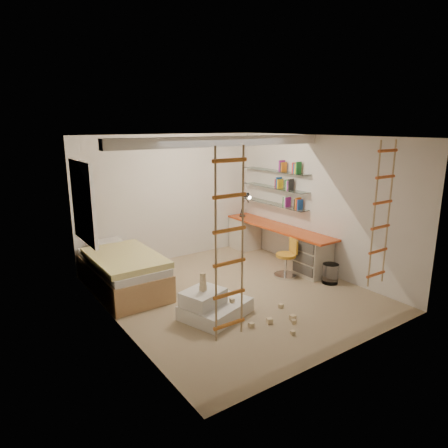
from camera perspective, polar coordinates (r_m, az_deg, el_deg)
floor at (r=6.88m, az=1.44°, el=-9.84°), size 4.50×4.50×0.00m
ceiling_beam at (r=6.54m, az=0.00°, el=11.73°), size 4.00×0.18×0.16m
window_frame at (r=6.91m, az=-19.49°, el=2.95°), size 0.06×1.15×1.35m
window_blind at (r=6.92m, az=-19.17°, el=2.99°), size 0.02×1.00×1.20m
rope_ladder_left at (r=4.27m, az=0.78°, el=-3.24°), size 0.41×0.04×2.13m
rope_ladder_right at (r=6.19m, az=21.58°, el=1.22°), size 0.41×0.04×2.13m
waste_bin at (r=7.47m, az=14.94°, el=-6.86°), size 0.29×0.29×0.36m
desk at (r=8.39m, az=7.48°, el=-2.56°), size 0.56×2.80×0.75m
shelves at (r=8.45m, az=7.27°, el=5.19°), size 0.25×1.80×0.71m
bed at (r=7.12m, az=-14.27°, el=-6.58°), size 1.02×2.00×0.69m
task_lamp at (r=8.90m, az=3.27°, el=3.36°), size 0.14×0.36×0.57m
swivel_chair at (r=7.59m, az=8.94°, el=-5.52°), size 0.53×0.53×0.72m
play_platform at (r=6.06m, az=-1.71°, el=-11.56°), size 1.14×1.00×0.42m
toy_blocks at (r=5.93m, az=3.10°, el=-11.48°), size 1.28×1.26×0.69m
books at (r=8.43m, az=7.29°, el=5.96°), size 0.14×0.52×0.92m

